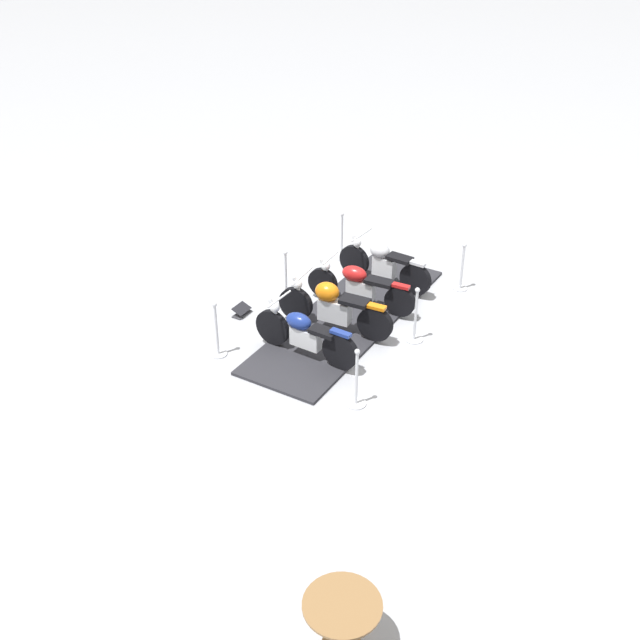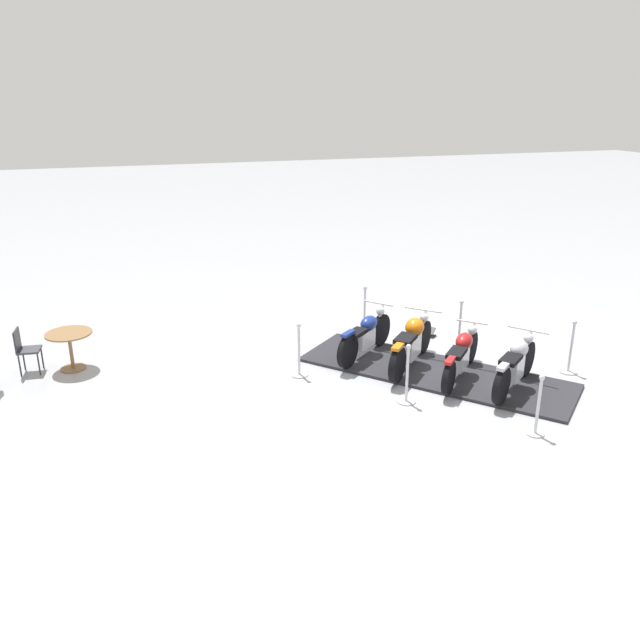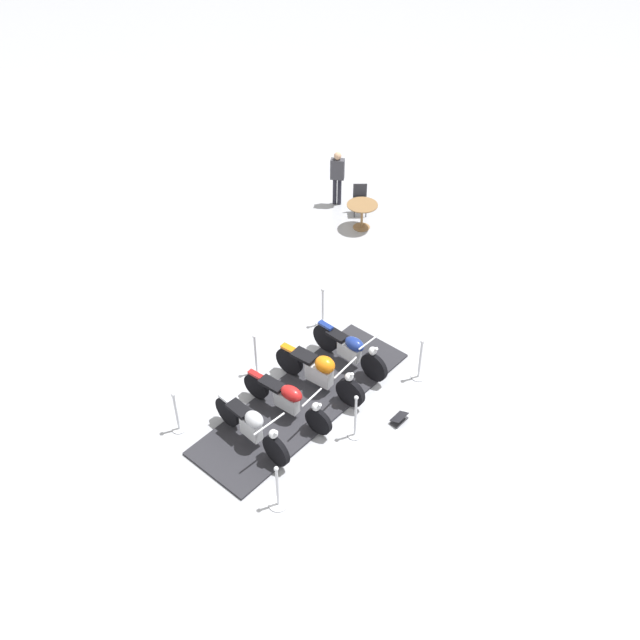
% 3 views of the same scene
% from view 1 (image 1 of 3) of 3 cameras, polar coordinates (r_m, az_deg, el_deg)
% --- Properties ---
extents(ground_plane, '(80.00, 80.00, 0.00)m').
position_cam_1_polar(ground_plane, '(14.68, 2.05, 0.04)').
color(ground_plane, '#A8AAB2').
extents(display_platform, '(4.99, 4.69, 0.06)m').
position_cam_1_polar(display_platform, '(14.66, 2.05, 0.14)').
color(display_platform, '#28282D').
rests_on(display_platform, ground_plane).
extents(motorcycle_chrome, '(1.38, 1.72, 0.97)m').
position_cam_1_polar(motorcycle_chrome, '(15.60, 4.71, 4.21)').
color(motorcycle_chrome, black).
rests_on(motorcycle_chrome, display_platform).
extents(motorcycle_maroon, '(1.67, 1.65, 0.90)m').
position_cam_1_polar(motorcycle_maroon, '(14.82, 2.90, 2.62)').
color(motorcycle_maroon, black).
rests_on(motorcycle_maroon, display_platform).
extents(motorcycle_copper, '(1.72, 1.67, 0.98)m').
position_cam_1_polar(motorcycle_copper, '(14.03, 0.97, 1.04)').
color(motorcycle_copper, black).
rests_on(motorcycle_copper, display_platform).
extents(motorcycle_navy, '(1.42, 1.67, 0.99)m').
position_cam_1_polar(motorcycle_navy, '(13.32, -1.19, -0.97)').
color(motorcycle_navy, black).
rests_on(motorcycle_navy, display_platform).
extents(stanchion_left_rear, '(0.34, 0.34, 1.07)m').
position_cam_1_polar(stanchion_left_rear, '(12.33, 2.70, -5.02)').
color(stanchion_left_rear, silver).
rests_on(stanchion_left_rear, ground_plane).
extents(stanchion_left_front, '(0.29, 0.29, 1.03)m').
position_cam_1_polar(stanchion_left_front, '(15.78, 10.44, 3.44)').
color(stanchion_left_front, silver).
rests_on(stanchion_left_front, ground_plane).
extents(stanchion_left_mid, '(0.34, 0.34, 1.09)m').
position_cam_1_polar(stanchion_left_mid, '(13.99, 7.05, -0.30)').
color(stanchion_left_mid, silver).
rests_on(stanchion_left_mid, ground_plane).
extents(stanchion_right_rear, '(0.31, 0.31, 1.08)m').
position_cam_1_polar(stanchion_right_rear, '(13.59, -7.63, -1.28)').
color(stanchion_right_rear, silver).
rests_on(stanchion_right_rear, ground_plane).
extents(stanchion_right_mid, '(0.30, 0.30, 1.11)m').
position_cam_1_polar(stanchion_right_mid, '(15.10, -2.53, 2.72)').
color(stanchion_right_mid, silver).
rests_on(stanchion_right_mid, ground_plane).
extents(stanchion_right_front, '(0.36, 0.36, 1.07)m').
position_cam_1_polar(stanchion_right_front, '(16.82, 1.61, 5.63)').
color(stanchion_right_front, silver).
rests_on(stanchion_right_front, ground_plane).
extents(info_placard, '(0.43, 0.41, 0.19)m').
position_cam_1_polar(info_placard, '(14.87, -5.82, 0.61)').
color(info_placard, '#333338').
rests_on(info_placard, ground_plane).
extents(cafe_table, '(0.88, 0.88, 0.76)m').
position_cam_1_polar(cafe_table, '(8.95, 1.65, -21.00)').
color(cafe_table, olive).
rests_on(cafe_table, ground_plane).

